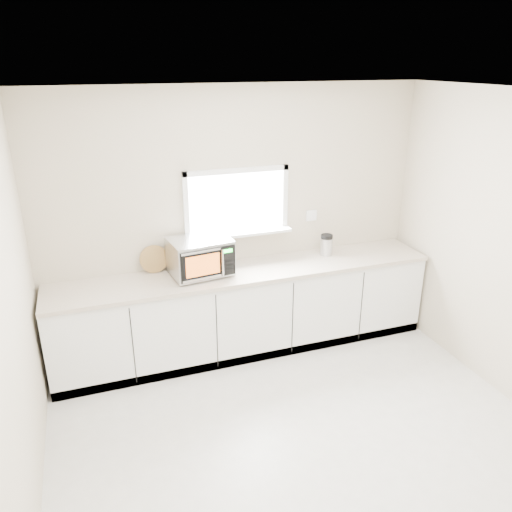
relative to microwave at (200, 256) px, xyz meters
name	(u,v)px	position (x,y,z in m)	size (l,w,h in m)	color
ground	(315,458)	(0.46, -1.73, -1.11)	(4.00, 4.00, 0.00)	beige
back_wall	(237,219)	(0.46, 0.26, 0.25)	(4.00, 0.17, 2.70)	beige
cabinets	(246,311)	(0.46, -0.03, -0.67)	(3.92, 0.60, 0.88)	white
countertop	(246,271)	(0.46, -0.04, -0.21)	(3.92, 0.64, 0.04)	#BFAB9D
microwave	(200,256)	(0.00, 0.00, 0.00)	(0.62, 0.51, 0.37)	black
knife_block	(181,265)	(-0.21, -0.06, -0.05)	(0.15, 0.25, 0.34)	#412817
cutting_board	(154,259)	(-0.42, 0.21, -0.05)	(0.28, 0.28, 0.02)	#9F723D
coffee_grinder	(326,245)	(1.41, 0.07, -0.08)	(0.13, 0.13, 0.23)	#B4B7BC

